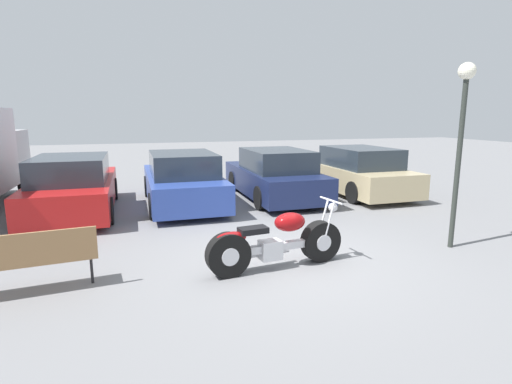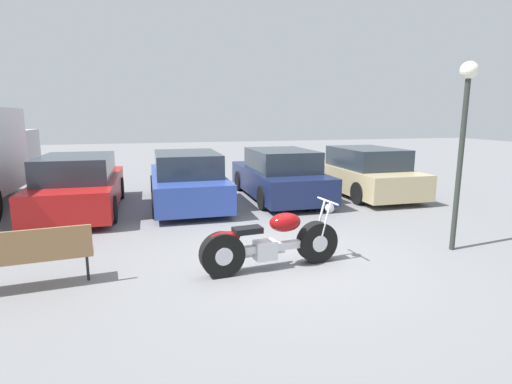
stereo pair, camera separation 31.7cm
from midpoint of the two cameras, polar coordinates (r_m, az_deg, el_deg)
ground_plane at (r=6.85m, az=3.90°, el=-9.54°), size 60.00×60.00×0.00m
motorcycle at (r=6.31m, az=1.40°, el=-7.23°), size 2.31×0.66×1.03m
parked_car_red at (r=10.80m, az=-25.41°, el=0.65°), size 1.90×4.50×1.43m
parked_car_blue at (r=10.92m, az=-11.29°, el=1.61°), size 1.90×4.50×1.43m
parked_car_navy at (r=11.64m, az=1.83°, el=2.39°), size 1.90×4.50×1.43m
parked_car_champagne at (r=12.70m, az=13.43°, el=2.81°), size 1.90×4.50×1.43m
park_bench at (r=6.26m, az=-30.91°, el=-7.84°), size 1.73×0.57×0.89m
lamp_post at (r=7.83m, az=26.37°, el=9.37°), size 0.29×0.29×3.28m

